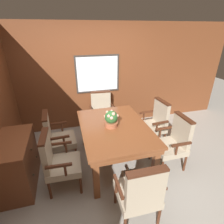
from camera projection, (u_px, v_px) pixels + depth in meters
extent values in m
plane|color=#A39E93|center=(112.00, 173.00, 3.06)|extent=(14.00, 14.00, 0.00)
cube|color=brown|center=(91.00, 79.00, 4.12)|extent=(7.20, 0.06, 2.45)
cube|color=white|center=(98.00, 74.00, 4.08)|extent=(0.96, 0.01, 0.79)
cube|color=#38332D|center=(97.00, 56.00, 3.90)|extent=(1.03, 0.02, 0.04)
cube|color=#38332D|center=(98.00, 91.00, 4.25)|extent=(1.03, 0.02, 0.03)
cube|color=#38332D|center=(76.00, 75.00, 3.96)|extent=(0.04, 0.02, 0.79)
cube|color=#38332D|center=(118.00, 73.00, 4.19)|extent=(0.03, 0.02, 0.79)
cube|color=brown|center=(96.00, 178.00, 2.48)|extent=(0.09, 0.09, 0.72)
cube|color=brown|center=(155.00, 166.00, 2.71)|extent=(0.09, 0.09, 0.72)
cube|color=brown|center=(84.00, 130.00, 3.68)|extent=(0.09, 0.09, 0.72)
cube|color=brown|center=(126.00, 124.00, 3.90)|extent=(0.09, 0.09, 0.72)
cube|color=brown|center=(114.00, 130.00, 3.06)|extent=(1.08, 1.52, 0.09)
cube|color=brown|center=(114.00, 127.00, 3.03)|extent=(1.14, 1.58, 0.04)
cylinder|color=#472314|center=(76.00, 155.00, 3.25)|extent=(0.04, 0.04, 0.33)
cylinder|color=#472314|center=(73.00, 142.00, 3.63)|extent=(0.04, 0.04, 0.33)
cylinder|color=#472314|center=(51.00, 160.00, 3.12)|extent=(0.04, 0.04, 0.33)
cylinder|color=#472314|center=(51.00, 146.00, 3.50)|extent=(0.04, 0.04, 0.33)
cube|color=tan|center=(62.00, 141.00, 3.28)|extent=(0.53, 0.53, 0.11)
cube|color=tan|center=(47.00, 129.00, 3.09)|extent=(0.11, 0.47, 0.50)
cube|color=#472314|center=(45.00, 115.00, 2.97)|extent=(0.11, 0.47, 0.03)
cylinder|color=#472314|center=(64.00, 142.00, 3.00)|extent=(0.04, 0.04, 0.18)
cube|color=#472314|center=(59.00, 138.00, 2.94)|extent=(0.36, 0.06, 0.04)
cylinder|color=#472314|center=(62.00, 127.00, 3.45)|extent=(0.04, 0.04, 0.18)
cube|color=#472314|center=(57.00, 124.00, 3.39)|extent=(0.36, 0.06, 0.04)
cylinder|color=#472314|center=(94.00, 131.00, 4.00)|extent=(0.04, 0.04, 0.33)
cylinder|color=#472314|center=(113.00, 129.00, 4.07)|extent=(0.04, 0.04, 0.33)
cylinder|color=#472314|center=(93.00, 122.00, 4.39)|extent=(0.04, 0.04, 0.33)
cylinder|color=#472314|center=(110.00, 121.00, 4.46)|extent=(0.04, 0.04, 0.33)
cube|color=tan|center=(102.00, 118.00, 4.13)|extent=(0.54, 0.55, 0.11)
cube|color=tan|center=(101.00, 102.00, 4.19)|extent=(0.47, 0.12, 0.50)
cube|color=#472314|center=(101.00, 92.00, 4.08)|extent=(0.47, 0.13, 0.03)
cylinder|color=#472314|center=(91.00, 114.00, 3.99)|extent=(0.04, 0.04, 0.18)
cube|color=#472314|center=(91.00, 109.00, 4.02)|extent=(0.07, 0.36, 0.04)
cylinder|color=#472314|center=(113.00, 112.00, 4.08)|extent=(0.04, 0.04, 0.18)
cube|color=#472314|center=(113.00, 107.00, 4.11)|extent=(0.07, 0.36, 0.04)
cylinder|color=#472314|center=(81.00, 185.00, 2.62)|extent=(0.04, 0.04, 0.33)
cylinder|color=#472314|center=(79.00, 165.00, 3.01)|extent=(0.04, 0.04, 0.33)
cylinder|color=#472314|center=(50.00, 190.00, 2.54)|extent=(0.04, 0.04, 0.33)
cylinder|color=#472314|center=(52.00, 169.00, 2.93)|extent=(0.04, 0.04, 0.33)
cube|color=tan|center=(64.00, 166.00, 2.68)|extent=(0.53, 0.53, 0.11)
cube|color=tan|center=(46.00, 152.00, 2.51)|extent=(0.10, 0.47, 0.50)
cube|color=#472314|center=(43.00, 136.00, 2.39)|extent=(0.11, 0.47, 0.03)
cylinder|color=#472314|center=(65.00, 170.00, 2.39)|extent=(0.04, 0.04, 0.18)
cube|color=#472314|center=(59.00, 166.00, 2.34)|extent=(0.36, 0.05, 0.04)
cylinder|color=#472314|center=(66.00, 148.00, 2.85)|extent=(0.04, 0.04, 0.18)
cube|color=#472314|center=(60.00, 143.00, 2.80)|extent=(0.36, 0.05, 0.04)
cylinder|color=#472314|center=(144.00, 188.00, 2.57)|extent=(0.04, 0.04, 0.33)
cylinder|color=#472314|center=(115.00, 194.00, 2.47)|extent=(0.04, 0.04, 0.33)
cylinder|color=#472314|center=(159.00, 217.00, 2.18)|extent=(0.04, 0.04, 0.33)
cube|color=tan|center=(137.00, 193.00, 2.23)|extent=(0.51, 0.52, 0.11)
cube|color=tan|center=(146.00, 190.00, 1.91)|extent=(0.46, 0.09, 0.50)
cube|color=#472314|center=(148.00, 172.00, 1.80)|extent=(0.46, 0.10, 0.03)
cylinder|color=#472314|center=(155.00, 179.00, 2.26)|extent=(0.04, 0.04, 0.18)
cube|color=#472314|center=(159.00, 178.00, 2.15)|extent=(0.04, 0.35, 0.04)
cylinder|color=#472314|center=(116.00, 187.00, 2.14)|extent=(0.04, 0.04, 0.18)
cube|color=#472314|center=(118.00, 186.00, 2.04)|extent=(0.04, 0.35, 0.04)
cylinder|color=#472314|center=(150.00, 152.00, 3.33)|extent=(0.04, 0.04, 0.33)
cylinder|color=#472314|center=(162.00, 168.00, 2.94)|extent=(0.04, 0.04, 0.33)
cylinder|color=#472314|center=(171.00, 148.00, 3.44)|extent=(0.04, 0.04, 0.33)
cylinder|color=#472314|center=(185.00, 163.00, 3.05)|extent=(0.04, 0.04, 0.33)
cube|color=tan|center=(168.00, 147.00, 3.10)|extent=(0.51, 0.50, 0.11)
cube|color=tan|center=(182.00, 131.00, 3.02)|extent=(0.08, 0.46, 0.50)
cube|color=#472314|center=(185.00, 117.00, 2.90)|extent=(0.09, 0.46, 0.03)
cylinder|color=#472314|center=(160.00, 133.00, 3.25)|extent=(0.04, 0.04, 0.18)
cube|color=#472314|center=(164.00, 128.00, 3.23)|extent=(0.35, 0.04, 0.04)
cylinder|color=#472314|center=(176.00, 150.00, 2.80)|extent=(0.04, 0.04, 0.18)
cube|color=#472314|center=(182.00, 144.00, 2.78)|extent=(0.35, 0.04, 0.04)
cylinder|color=#472314|center=(136.00, 133.00, 3.94)|extent=(0.04, 0.04, 0.33)
cylinder|color=#472314|center=(146.00, 144.00, 3.57)|extent=(0.04, 0.04, 0.33)
cylinder|color=#472314|center=(153.00, 129.00, 4.08)|extent=(0.04, 0.04, 0.33)
cylinder|color=#472314|center=(164.00, 139.00, 3.70)|extent=(0.04, 0.04, 0.33)
cube|color=tan|center=(151.00, 127.00, 3.73)|extent=(0.54, 0.54, 0.11)
cube|color=tan|center=(161.00, 113.00, 3.66)|extent=(0.11, 0.47, 0.50)
cube|color=#472314|center=(163.00, 101.00, 3.55)|extent=(0.12, 0.47, 0.03)
cylinder|color=#472314|center=(144.00, 116.00, 3.87)|extent=(0.04, 0.04, 0.18)
cube|color=#472314|center=(147.00, 112.00, 3.86)|extent=(0.36, 0.06, 0.04)
cylinder|color=#472314|center=(157.00, 128.00, 3.43)|extent=(0.04, 0.04, 0.18)
cube|color=#472314|center=(161.00, 123.00, 3.41)|extent=(0.36, 0.06, 0.04)
cylinder|color=#9E5638|center=(111.00, 124.00, 2.99)|extent=(0.22, 0.22, 0.09)
cylinder|color=#9E5638|center=(111.00, 122.00, 2.98)|extent=(0.24, 0.24, 0.02)
sphere|color=#2D602D|center=(111.00, 117.00, 2.94)|extent=(0.22, 0.22, 0.22)
sphere|color=#F5A685|center=(107.00, 112.00, 2.94)|extent=(0.06, 0.06, 0.06)
sphere|color=#EAA08A|center=(113.00, 114.00, 2.85)|extent=(0.06, 0.06, 0.06)
sphere|color=#FA9E87|center=(117.00, 116.00, 2.92)|extent=(0.05, 0.05, 0.05)
sphere|color=#E7A69B|center=(112.00, 118.00, 2.83)|extent=(0.05, 0.05, 0.05)
sphere|color=#FCA49C|center=(109.00, 116.00, 2.84)|extent=(0.05, 0.05, 0.05)
sphere|color=#F9A682|center=(105.00, 116.00, 2.96)|extent=(0.05, 0.05, 0.05)
sphere|color=#F49F8E|center=(112.00, 111.00, 2.93)|extent=(0.04, 0.04, 0.04)
sphere|color=#F09185|center=(113.00, 113.00, 3.02)|extent=(0.04, 0.04, 0.04)
cube|color=brown|center=(18.00, 164.00, 2.69)|extent=(0.46, 0.94, 0.81)
cube|color=brown|center=(11.00, 142.00, 2.51)|extent=(0.48, 0.96, 0.02)
sphere|color=#4C422D|center=(31.00, 150.00, 2.65)|extent=(0.03, 0.03, 0.03)
sphere|color=#4C422D|center=(33.00, 175.00, 2.60)|extent=(0.03, 0.03, 0.03)
sphere|color=#4C422D|center=(37.00, 157.00, 2.97)|extent=(0.03, 0.03, 0.03)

